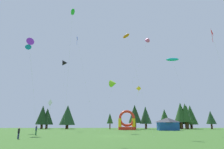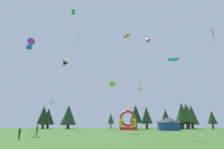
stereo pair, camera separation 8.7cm
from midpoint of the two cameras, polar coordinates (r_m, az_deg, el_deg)
ground_plane at (r=36.37m, az=0.12°, el=-17.47°), size 120.00×120.00×0.00m
kite_yellow_diamond at (r=57.17m, az=7.80°, el=-4.09°), size 2.68×3.52×12.46m
kite_blue_diamond at (r=56.74m, az=-10.08°, el=10.08°), size 5.35×6.66×25.89m
kite_orange_parafoil at (r=42.94m, az=4.17°, el=11.01°), size 4.69×6.25×20.80m
kite_teal_delta at (r=67.80m, az=-22.95°, el=6.95°), size 5.95×2.65×26.18m
kite_green_parafoil at (r=38.10m, az=-11.26°, el=17.23°), size 3.21×10.23×22.20m
kite_lime_delta at (r=50.51m, az=0.52°, el=-2.63°), size 4.50×5.35×13.08m
kite_purple_delta at (r=57.35m, az=-22.74°, el=8.52°), size 4.64×3.68×24.10m
kite_black_delta at (r=73.16m, az=-13.39°, el=3.28°), size 2.29×5.90×24.40m
kite_pink_delta at (r=54.03m, az=10.46°, el=9.98°), size 9.83×1.49×24.64m
kite_cyan_parafoil at (r=56.89m, az=17.14°, el=4.17°), size 5.46×2.90×19.93m
kite_white_diamond at (r=55.09m, az=-17.25°, el=-7.96°), size 1.19×3.60×8.04m
kite_red_diamond at (r=35.00m, az=26.90°, el=10.48°), size 3.06×0.91×16.47m
person_left_edge at (r=42.12m, az=-21.04°, el=-14.63°), size 0.41×0.41×1.80m
person_far_side at (r=33.26m, az=-25.35°, el=-14.81°), size 0.38×0.38×1.68m
inflatable_yellow_castle at (r=69.20m, az=4.39°, el=-13.77°), size 5.68×3.60×6.53m
festival_tent at (r=66.64m, az=15.89°, el=-13.61°), size 6.19×3.80×3.93m
tree_row_0 at (r=85.13m, az=-19.38°, el=-11.00°), size 5.00×5.00×9.14m
tree_row_1 at (r=85.63m, az=-18.15°, el=-11.48°), size 5.04×5.04×8.06m
tree_row_2 at (r=82.53m, az=-12.67°, el=-11.37°), size 6.28×6.28×9.31m
tree_row_3 at (r=78.47m, az=-0.52°, el=-12.58°), size 2.46×2.46×6.08m
tree_row_4 at (r=77.72m, az=6.69°, el=-11.27°), size 4.99×4.99×9.16m
tree_row_5 at (r=80.01m, az=9.79°, el=-11.52°), size 4.56×4.56×8.65m
tree_row_6 at (r=82.37m, az=15.06°, el=-11.58°), size 3.97×3.97×7.66m
tree_row_7 at (r=83.19m, az=19.36°, el=-10.34°), size 5.33×5.33×10.11m
tree_row_8 at (r=85.93m, az=19.10°, el=-11.54°), size 4.55×4.55×7.48m
tree_row_9 at (r=82.96m, az=20.53°, el=-10.29°), size 4.84×4.84×9.80m
tree_row_10 at (r=83.02m, az=20.92°, el=-10.60°), size 4.78×4.78×8.98m
tree_row_11 at (r=88.50m, az=21.86°, el=-10.78°), size 5.38×5.38×9.45m
tree_row_12 at (r=87.32m, az=26.78°, el=-11.04°), size 3.69×3.69×6.93m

